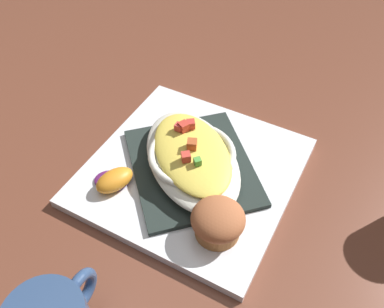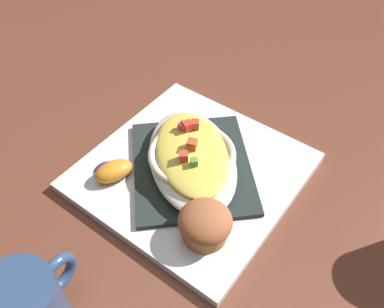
{
  "view_description": "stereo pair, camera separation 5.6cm",
  "coord_description": "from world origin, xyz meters",
  "px_view_note": "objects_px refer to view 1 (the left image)",
  "views": [
    {
      "loc": [
        -0.32,
        -0.21,
        0.46
      ],
      "look_at": [
        0.0,
        0.0,
        0.04
      ],
      "focal_mm": 38.41,
      "sensor_mm": 36.0,
      "label": 1
    },
    {
      "loc": [
        -0.28,
        -0.25,
        0.46
      ],
      "look_at": [
        0.0,
        0.0,
        0.04
      ],
      "focal_mm": 38.41,
      "sensor_mm": 36.0,
      "label": 2
    }
  ],
  "objects_px": {
    "square_plate": "(192,171)",
    "gratin_dish": "(192,156)",
    "muffin": "(218,221)",
    "orange_garnish": "(114,180)"
  },
  "relations": [
    {
      "from": "gratin_dish",
      "to": "muffin",
      "type": "height_order",
      "value": "gratin_dish"
    },
    {
      "from": "square_plate",
      "to": "gratin_dish",
      "type": "bearing_deg",
      "value": 59.78
    },
    {
      "from": "square_plate",
      "to": "muffin",
      "type": "height_order",
      "value": "muffin"
    },
    {
      "from": "square_plate",
      "to": "gratin_dish",
      "type": "distance_m",
      "value": 0.03
    },
    {
      "from": "orange_garnish",
      "to": "gratin_dish",
      "type": "bearing_deg",
      "value": -40.42
    },
    {
      "from": "gratin_dish",
      "to": "muffin",
      "type": "bearing_deg",
      "value": -129.61
    },
    {
      "from": "muffin",
      "to": "orange_garnish",
      "type": "relative_size",
      "value": 1.07
    },
    {
      "from": "muffin",
      "to": "orange_garnish",
      "type": "xyz_separation_m",
      "value": [
        -0.01,
        0.16,
        -0.01
      ]
    },
    {
      "from": "square_plate",
      "to": "gratin_dish",
      "type": "height_order",
      "value": "gratin_dish"
    },
    {
      "from": "square_plate",
      "to": "gratin_dish",
      "type": "xyz_separation_m",
      "value": [
        0.0,
        0.0,
        0.03
      ]
    }
  ]
}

